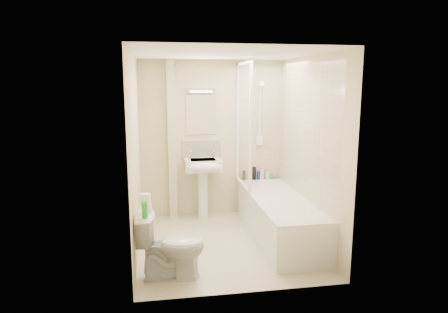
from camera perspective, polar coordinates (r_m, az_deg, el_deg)
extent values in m
plane|color=beige|center=(5.31, 0.21, -12.33)|extent=(2.50, 2.50, 0.00)
cube|color=beige|center=(6.19, -1.72, 2.49)|extent=(2.20, 0.02, 2.40)
cube|color=beige|center=(4.91, -12.54, 0.16)|extent=(0.02, 2.50, 2.40)
cube|color=beige|center=(5.26, 12.10, 0.86)|extent=(0.02, 2.50, 2.40)
cube|color=white|center=(4.91, 0.23, 14.47)|extent=(2.20, 2.50, 0.02)
cube|color=beige|center=(6.30, 5.08, 4.65)|extent=(0.70, 0.01, 1.75)
cube|color=beige|center=(5.33, 11.63, 3.44)|extent=(0.01, 2.10, 1.75)
cube|color=beige|center=(6.08, -7.45, 2.26)|extent=(0.12, 0.12, 2.40)
cube|color=beige|center=(6.19, -3.23, 0.88)|extent=(0.60, 0.02, 0.30)
cube|color=white|center=(6.12, -3.28, 5.97)|extent=(0.46, 0.01, 0.60)
cube|color=silver|center=(6.08, -3.30, 9.43)|extent=(0.42, 0.07, 0.07)
cube|color=white|center=(5.48, 7.85, -8.61)|extent=(0.70, 2.10, 0.55)
cube|color=white|center=(5.41, 7.90, -6.41)|extent=(0.56, 1.96, 0.05)
cube|color=white|center=(5.79, 2.80, 4.43)|extent=(0.01, 0.90, 1.80)
cube|color=white|center=(6.21, 1.96, 4.84)|extent=(0.04, 0.04, 1.80)
cube|color=white|center=(5.35, 3.82, 3.93)|extent=(0.04, 0.04, 1.80)
cube|color=white|center=(5.76, 2.88, 13.16)|extent=(0.04, 0.90, 0.04)
cube|color=white|center=(5.95, 2.73, -4.04)|extent=(0.04, 0.90, 0.03)
cylinder|color=white|center=(6.26, 5.15, 5.77)|extent=(0.02, 0.02, 0.90)
cylinder|color=white|center=(6.32, 5.09, 1.70)|extent=(0.05, 0.05, 0.02)
cylinder|color=white|center=(6.24, 5.22, 9.89)|extent=(0.05, 0.05, 0.02)
cylinder|color=white|center=(6.18, 5.38, 10.16)|extent=(0.08, 0.11, 0.11)
cube|color=white|center=(6.30, 5.11, 2.32)|extent=(0.10, 0.05, 0.14)
cylinder|color=white|center=(6.23, 5.04, 6.21)|extent=(0.01, 0.13, 0.84)
cylinder|color=white|center=(6.18, -3.01, -5.44)|extent=(0.16, 0.16, 0.73)
cube|color=white|center=(6.04, -3.02, -1.21)|extent=(0.54, 0.42, 0.17)
ellipsoid|color=white|center=(5.87, -2.83, -1.54)|extent=(0.54, 0.23, 0.17)
cube|color=silver|center=(6.02, -3.02, -0.62)|extent=(0.38, 0.27, 0.04)
cylinder|color=white|center=(6.10, -4.81, 0.20)|extent=(0.03, 0.03, 0.10)
cylinder|color=white|center=(6.14, -1.49, 0.29)|extent=(0.03, 0.03, 0.10)
sphere|color=white|center=(6.09, -4.82, 0.73)|extent=(0.04, 0.04, 0.04)
sphere|color=white|center=(6.13, -1.50, 0.82)|extent=(0.04, 0.04, 0.04)
cylinder|color=black|center=(6.29, 2.88, -2.69)|extent=(0.05, 0.05, 0.15)
cylinder|color=black|center=(6.32, 4.32, -2.39)|extent=(0.06, 0.06, 0.21)
cylinder|color=navy|center=(6.35, 4.94, -2.72)|extent=(0.05, 0.05, 0.13)
cylinder|color=beige|center=(6.36, 5.42, -2.54)|extent=(0.06, 0.06, 0.16)
cylinder|color=silver|center=(6.39, 6.24, -2.68)|extent=(0.06, 0.06, 0.12)
cylinder|color=green|center=(6.40, 6.65, -2.76)|extent=(0.06, 0.06, 0.10)
imported|color=white|center=(4.38, -7.55, -12.47)|extent=(0.56, 0.79, 0.71)
cylinder|color=white|center=(4.30, -10.94, -7.27)|extent=(0.10, 0.10, 0.09)
cylinder|color=white|center=(4.29, -11.21, -5.93)|extent=(0.12, 0.12, 0.11)
cylinder|color=green|center=(4.12, -11.27, -7.50)|extent=(0.06, 0.06, 0.17)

